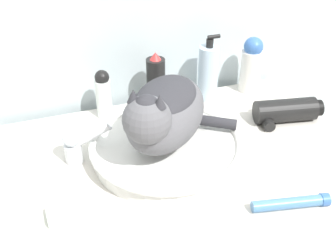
% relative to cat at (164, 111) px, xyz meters
% --- Properties ---
extents(sink_basin, '(0.39, 0.39, 0.05)m').
position_rel_cat_xyz_m(sink_basin, '(0.01, 0.01, -0.12)').
color(sink_basin, silver).
rests_on(sink_basin, vanity_counter).
extents(cat, '(0.35, 0.32, 0.19)m').
position_rel_cat_xyz_m(cat, '(0.00, 0.00, 0.00)').
color(cat, '#56565B').
rests_on(cat, sink_basin).
extents(faucet, '(0.12, 0.06, 0.12)m').
position_rel_cat_xyz_m(faucet, '(-0.21, 0.07, -0.09)').
color(faucet, silver).
rests_on(faucet, vanity_counter).
extents(lotion_bottle_white, '(0.07, 0.07, 0.18)m').
position_rel_cat_xyz_m(lotion_bottle_white, '(0.38, 0.26, -0.06)').
color(lotion_bottle_white, white).
rests_on(lotion_bottle_white, vanity_counter).
extents(hairspray_can_black, '(0.06, 0.06, 0.18)m').
position_rel_cat_xyz_m(hairspray_can_black, '(0.06, 0.26, -0.06)').
color(hairspray_can_black, black).
rests_on(hairspray_can_black, vanity_counter).
extents(soap_pump_bottle, '(0.06, 0.06, 0.21)m').
position_rel_cat_xyz_m(soap_pump_bottle, '(0.23, 0.26, -0.06)').
color(soap_pump_bottle, silver).
rests_on(soap_pump_bottle, vanity_counter).
extents(deodorant_stick, '(0.05, 0.05, 0.15)m').
position_rel_cat_xyz_m(deodorant_stick, '(-0.10, 0.26, -0.07)').
color(deodorant_stick, silver).
rests_on(deodorant_stick, vanity_counter).
extents(cream_tube, '(0.18, 0.06, 0.03)m').
position_rel_cat_xyz_m(cream_tube, '(0.21, -0.25, -0.13)').
color(cream_tube, '#4C7FB2').
rests_on(cream_tube, vanity_counter).
extents(hair_dryer, '(0.20, 0.12, 0.07)m').
position_rel_cat_xyz_m(hair_dryer, '(0.39, 0.06, -0.11)').
color(hair_dryer, black).
rests_on(hair_dryer, vanity_counter).
extents(soap_bar, '(0.07, 0.05, 0.02)m').
position_rel_cat_xyz_m(soap_bar, '(-0.27, -0.12, -0.13)').
color(soap_bar, silver).
rests_on(soap_bar, vanity_counter).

